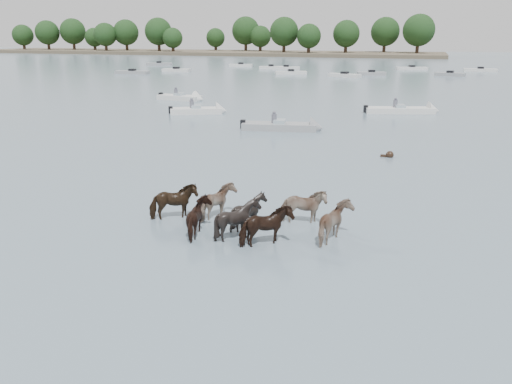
% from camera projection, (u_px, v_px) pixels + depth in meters
% --- Properties ---
extents(ground, '(400.00, 400.00, 0.00)m').
position_uv_depth(ground, '(250.00, 247.00, 16.31)').
color(ground, '#4E6070').
rests_on(ground, ground).
extents(shoreline, '(160.00, 30.00, 1.00)m').
position_uv_depth(shoreline, '(197.00, 52.00, 173.08)').
color(shoreline, '#4C4233').
rests_on(shoreline, ground).
extents(pony_herd, '(7.71, 3.79, 1.48)m').
position_uv_depth(pony_herd, '(248.00, 215.00, 17.51)').
color(pony_herd, black).
rests_on(pony_herd, ground).
extents(swimming_pony, '(0.72, 0.44, 0.44)m').
position_uv_depth(swimming_pony, '(389.00, 155.00, 28.23)').
color(swimming_pony, black).
rests_on(swimming_pony, ground).
extents(motorboat_a, '(5.01, 3.45, 1.92)m').
position_uv_depth(motorboat_a, '(205.00, 111.00, 43.68)').
color(motorboat_a, silver).
rests_on(motorboat_a, ground).
extents(motorboat_b, '(5.96, 2.58, 1.92)m').
position_uv_depth(motorboat_b, '(290.00, 127.00, 36.10)').
color(motorboat_b, gray).
rests_on(motorboat_b, ground).
extents(motorboat_c, '(6.48, 3.30, 1.92)m').
position_uv_depth(motorboat_c, '(409.00, 110.00, 43.88)').
color(motorboat_c, silver).
rests_on(motorboat_c, ground).
extents(motorboat_f, '(5.33, 2.16, 1.92)m').
position_uv_depth(motorboat_f, '(186.00, 98.00, 52.26)').
color(motorboat_f, silver).
rests_on(motorboat_f, ground).
extents(distant_flotilla, '(106.89, 28.11, 0.93)m').
position_uv_depth(distant_flotilla, '(391.00, 72.00, 86.66)').
color(distant_flotilla, gray).
rests_on(distant_flotilla, ground).
extents(treeline, '(148.01, 22.26, 12.22)m').
position_uv_depth(treeline, '(205.00, 33.00, 169.55)').
color(treeline, '#382619').
rests_on(treeline, ground).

